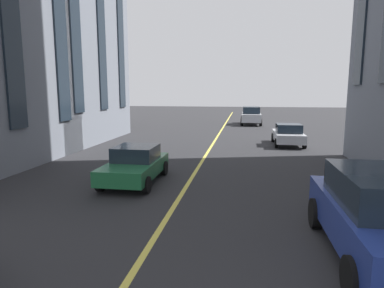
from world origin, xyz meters
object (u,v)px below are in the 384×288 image
at_px(car_blue_oncoming, 380,215).
at_px(car_silver_parked_a, 251,115).
at_px(car_silver_mid, 288,134).
at_px(car_green_trailing, 135,164).

xyz_separation_m(car_blue_oncoming, car_silver_parked_a, (28.73, 2.18, 0.00)).
bearing_deg(car_blue_oncoming, car_silver_mid, -0.00).
height_order(car_blue_oncoming, car_green_trailing, car_blue_oncoming).
bearing_deg(car_silver_parked_a, car_silver_mid, -170.83).
relative_size(car_silver_parked_a, car_silver_mid, 1.21).
bearing_deg(car_green_trailing, car_blue_oncoming, -125.77).
xyz_separation_m(car_blue_oncoming, car_green_trailing, (5.01, 6.96, -0.27)).
bearing_deg(car_silver_parked_a, car_blue_oncoming, -175.67).
height_order(car_blue_oncoming, car_silver_mid, car_blue_oncoming).
height_order(car_silver_parked_a, car_silver_mid, car_silver_parked_a).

